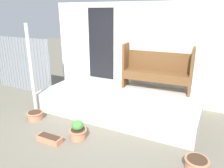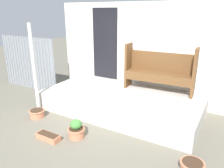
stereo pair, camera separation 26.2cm
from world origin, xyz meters
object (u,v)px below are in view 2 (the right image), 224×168
support_post (34,70)px  planter_box_rect (48,137)px  flower_pot_right (192,167)px  flower_pot_middle (76,130)px  bench (160,69)px  flower_pot_left (37,113)px

support_post → planter_box_rect: (1.11, -0.78, -1.00)m
support_post → flower_pot_right: bearing=-5.8°
flower_pot_middle → bench: bearing=68.0°
support_post → bench: (2.43, 1.77, -0.05)m
bench → planter_box_rect: bearing=-120.4°
flower_pot_middle → planter_box_rect: bearing=-141.3°
support_post → planter_box_rect: bearing=-35.1°
bench → flower_pot_left: size_ratio=4.81×
flower_pot_left → flower_pot_right: 3.51m
support_post → bench: support_post is taller
bench → flower_pot_middle: bearing=-115.1°
flower_pot_middle → planter_box_rect: flower_pot_middle is taller
bench → flower_pot_left: 3.13m
flower_pot_left → planter_box_rect: 1.07m
flower_pot_right → bench: bearing=120.8°
support_post → bench: bearing=36.0°
support_post → flower_pot_middle: size_ratio=5.61×
support_post → bench: size_ratio=1.23×
flower_pot_right → support_post: bearing=174.2°
support_post → flower_pot_left: (0.19, -0.23, -0.96)m
support_post → bench: 3.00m
support_post → flower_pot_right: (3.71, -0.38, -0.95)m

